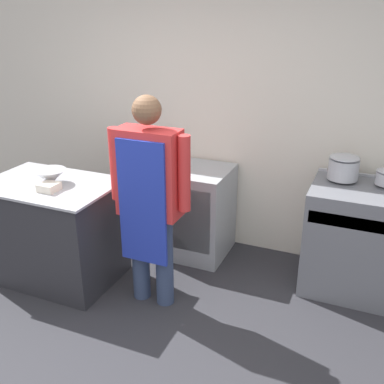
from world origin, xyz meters
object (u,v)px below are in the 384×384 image
Objects in this scene: fridge_unit at (192,211)px; stock_pot at (344,167)px; stove at (356,240)px; plastic_tub at (49,187)px; mixing_bowl at (50,177)px; person_cook at (149,192)px.

fridge_unit is 1.43m from stock_pot.
stove is at bearing -32.96° from stock_pot.
plastic_tub is 2.36m from stock_pot.
mixing_bowl is 1.83× the size of plastic_tub.
stove is 1.74m from person_cook.
person_cook reaches higher than stove.
mixing_bowl is at bearing 179.85° from person_cook.
plastic_tub is (-0.81, -0.99, 0.48)m from fridge_unit.
fridge_unit is at bearing -177.16° from stock_pot.
plastic_tub is at bearing -129.06° from fridge_unit.
plastic_tub is at bearing -157.52° from stove.
stove reaches higher than fridge_unit.
stock_pot is at bearing 26.67° from plastic_tub.
mixing_bowl is at bearing -136.19° from fridge_unit.
stove is 0.55× the size of person_cook.
mixing_bowl is 1.09× the size of stock_pot.
stock_pot reaches higher than stove.
person_cook is 6.32× the size of mixing_bowl.
mixing_bowl reaches higher than stove.
stock_pot reaches higher than plastic_tub.
stove is at bearing -1.91° from fridge_unit.
person_cook is 6.88× the size of stock_pot.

